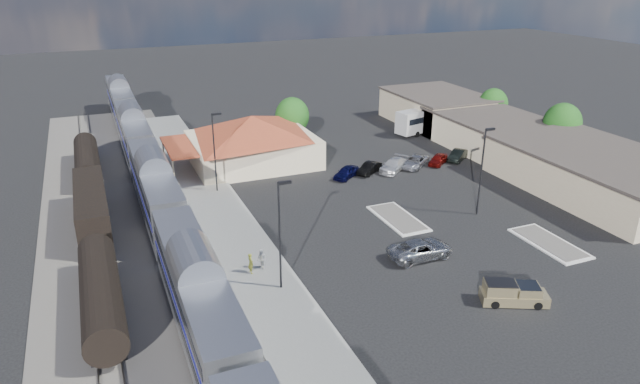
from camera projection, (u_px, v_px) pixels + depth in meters
name	position (u px, v px, depth m)	size (l,w,h in m)	color
ground	(371.00, 234.00, 53.62)	(280.00, 280.00, 0.00)	black
railbed	(131.00, 236.00, 53.02)	(16.00, 100.00, 0.12)	#4C4944
platform	(231.00, 229.00, 54.48)	(5.50, 92.00, 0.18)	gray
passenger_train	(156.00, 191.00, 55.91)	(3.00, 104.00, 5.55)	silver
freight_cars	(92.00, 210.00, 54.10)	(2.80, 46.00, 4.00)	black
station_depot	(252.00, 140.00, 71.41)	(18.35, 12.24, 6.20)	beige
buildings_east	(512.00, 138.00, 74.94)	(14.40, 51.40, 4.80)	#C6B28C
traffic_island_south	(398.00, 218.00, 56.71)	(3.30, 7.50, 0.21)	silver
traffic_island_north	(549.00, 243.00, 51.68)	(3.30, 7.50, 0.21)	silver
lamp_plat_s	(281.00, 227.00, 42.62)	(1.08, 0.25, 9.00)	black
lamp_plat_n	(215.00, 146.00, 61.48)	(1.08, 0.25, 9.00)	black
lamp_lot	(483.00, 164.00, 55.91)	(1.08, 0.25, 9.00)	black
tree_east_b	(562.00, 124.00, 74.38)	(4.94, 4.94, 6.96)	#382314
tree_east_c	(493.00, 104.00, 86.56)	(4.41, 4.41, 6.21)	#382314
tree_depot	(292.00, 116.00, 78.90)	(4.71, 4.71, 6.63)	#382314
pickup_truck	(514.00, 294.00, 42.47)	(5.16, 3.68, 1.68)	tan
suv	(421.00, 249.00, 49.03)	(2.68, 5.81, 1.61)	#9A9DA2
coach_bus	(428.00, 118.00, 85.47)	(11.68, 5.27, 3.67)	white
person_a	(251.00, 263.00, 46.25)	(0.64, 0.42, 1.76)	gold
person_b	(262.00, 259.00, 46.88)	(0.84, 0.66, 1.74)	white
parked_car_a	(346.00, 172.00, 67.40)	(1.63, 4.06, 1.38)	#0B0C3B
parked_car_b	(369.00, 168.00, 68.80)	(1.41, 4.04, 1.33)	black
parked_car_c	(394.00, 165.00, 69.65)	(2.08, 5.11, 1.48)	silver
parked_car_d	(415.00, 162.00, 71.06)	(2.28, 4.94, 1.37)	#9A9CA3
parked_car_e	(438.00, 159.00, 71.95)	(1.54, 3.84, 1.31)	maroon
parked_car_f	(458.00, 155.00, 73.33)	(1.48, 4.26, 1.40)	black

